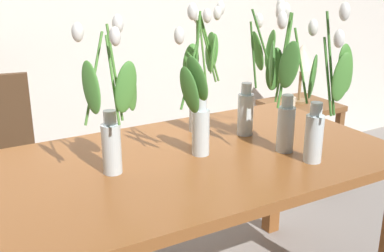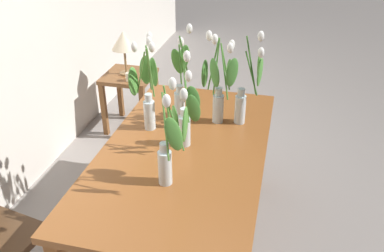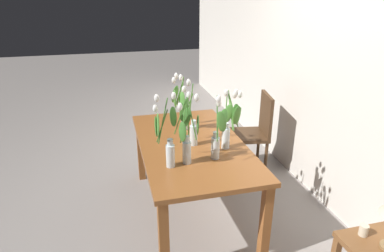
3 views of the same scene
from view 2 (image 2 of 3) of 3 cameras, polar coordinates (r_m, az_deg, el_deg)
name	(u,v)px [view 2 (image 2 of 3)]	position (r m, az deg, el deg)	size (l,w,h in m)	color
ground_plane	(185,244)	(2.72, -0.99, -16.37)	(18.00, 18.00, 0.00)	gray
dining_table	(184,162)	(2.30, -1.13, -5.14)	(1.60, 0.90, 0.74)	brown
tulip_vase_0	(187,119)	(2.17, -0.76, 0.96)	(0.17, 0.16, 0.58)	silver
tulip_vase_1	(170,147)	(1.87, -3.17, -3.07)	(0.22, 0.16, 0.55)	silver
tulip_vase_2	(246,95)	(2.43, 7.72, 4.43)	(0.11, 0.16, 0.59)	silver
tulip_vase_3	(219,88)	(2.40, 3.89, 5.47)	(0.25, 0.24, 0.57)	silver
tulip_vase_4	(180,89)	(2.48, -1.66, 5.30)	(0.19, 0.13, 0.57)	silver
tulip_vase_5	(147,91)	(2.38, -6.37, 4.99)	(0.18, 0.19, 0.56)	silver
side_table	(130,86)	(3.78, -8.87, 5.63)	(0.44, 0.44, 0.55)	brown
table_lamp	(124,42)	(3.64, -9.69, 11.75)	(0.22, 0.22, 0.40)	olive
pillar_candle	(129,77)	(3.58, -8.98, 6.90)	(0.06, 0.06, 0.07)	beige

